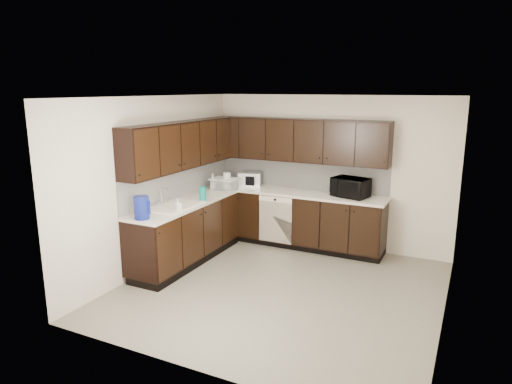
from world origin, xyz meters
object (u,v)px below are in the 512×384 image
(sink, at_px, (174,211))
(blue_pitcher, at_px, (142,208))
(toaster_oven, at_px, (250,179))
(microwave, at_px, (350,187))
(storage_bin, at_px, (225,184))

(sink, relative_size, blue_pitcher, 2.73)
(toaster_oven, bearing_deg, microwave, -19.70)
(toaster_oven, height_order, blue_pitcher, blue_pitcher)
(toaster_oven, height_order, storage_bin, toaster_oven)
(toaster_oven, bearing_deg, sink, -119.59)
(storage_bin, relative_size, blue_pitcher, 1.46)
(toaster_oven, xyz_separation_m, storage_bin, (-0.28, -0.40, -0.04))
(microwave, xyz_separation_m, blue_pitcher, (-2.12, -2.41, -0.00))
(storage_bin, bearing_deg, toaster_oven, 54.90)
(microwave, relative_size, blue_pitcher, 1.81)
(microwave, relative_size, storage_bin, 1.24)
(microwave, bearing_deg, storage_bin, -155.51)
(blue_pitcher, bearing_deg, toaster_oven, 72.66)
(sink, xyz_separation_m, toaster_oven, (0.35, 1.76, 0.18))
(microwave, bearing_deg, blue_pitcher, -116.75)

